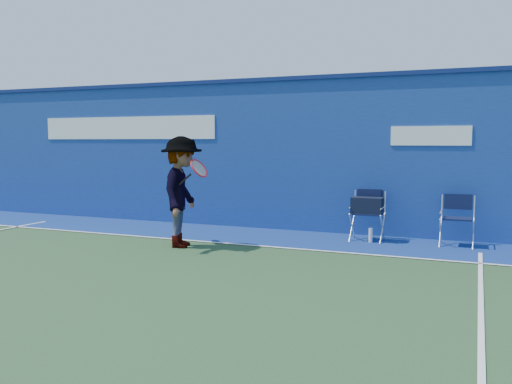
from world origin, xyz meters
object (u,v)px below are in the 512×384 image
at_px(water_bottle, 371,235).
at_px(tennis_player, 182,192).
at_px(directors_chair_right, 457,230).
at_px(directors_chair_left, 367,219).

xyz_separation_m(water_bottle, tennis_player, (-2.92, -1.58, 0.81)).
relative_size(directors_chair_right, water_bottle, 3.37).
bearing_deg(tennis_player, water_bottle, 28.46).
distance_m(directors_chair_right, tennis_player, 4.76).
relative_size(directors_chair_left, directors_chair_right, 1.05).
relative_size(directors_chair_right, tennis_player, 0.47).
distance_m(directors_chair_right, water_bottle, 1.45).
relative_size(directors_chair_left, water_bottle, 3.53).
bearing_deg(water_bottle, directors_chair_right, 9.15).
bearing_deg(directors_chair_right, water_bottle, -170.85).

